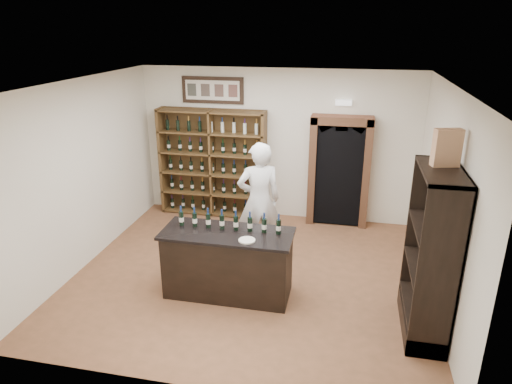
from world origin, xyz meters
TOP-DOWN VIEW (x-y plane):
  - floor at (0.00, 0.00)m, footprint 5.50×5.50m
  - ceiling at (0.00, 0.00)m, footprint 5.50×5.50m
  - wall_back at (0.00, 2.50)m, footprint 5.50×0.04m
  - wall_left at (-2.75, 0.00)m, footprint 0.04×5.00m
  - wall_right at (2.75, 0.00)m, footprint 0.04×5.00m
  - wine_shelf at (-1.30, 2.33)m, footprint 2.20×0.38m
  - framed_picture at (-1.30, 2.47)m, footprint 1.25×0.04m
  - arched_doorway at (1.25, 2.33)m, footprint 1.17×0.35m
  - emergency_light at (1.25, 2.42)m, footprint 0.30×0.10m
  - tasting_counter at (-0.20, -0.60)m, footprint 1.88×0.78m
  - counter_bottle_0 at (-0.92, -0.50)m, footprint 0.07×0.07m
  - counter_bottle_1 at (-0.71, -0.50)m, footprint 0.07×0.07m
  - counter_bottle_2 at (-0.51, -0.50)m, footprint 0.07×0.07m
  - counter_bottle_3 at (-0.30, -0.50)m, footprint 0.07×0.07m
  - counter_bottle_4 at (-0.10, -0.50)m, footprint 0.07×0.07m
  - counter_bottle_5 at (0.11, -0.50)m, footprint 0.07×0.07m
  - counter_bottle_6 at (0.31, -0.50)m, footprint 0.07×0.07m
  - counter_bottle_7 at (0.52, -0.50)m, footprint 0.07×0.07m
  - side_cabinet at (2.52, -0.90)m, footprint 0.48×1.20m
  - shopkeeper at (-0.00, 0.70)m, footprint 0.86×0.72m
  - plate at (0.14, -0.81)m, footprint 0.23×0.23m
  - wine_crate at (2.52, -0.75)m, footprint 0.34×0.20m

SIDE VIEW (x-z plane):
  - floor at x=0.00m, z-range 0.00..0.00m
  - tasting_counter at x=-0.20m, z-range -0.01..0.99m
  - side_cabinet at x=2.52m, z-range -0.35..1.85m
  - shopkeeper at x=0.00m, z-range 0.00..2.00m
  - plate at x=0.14m, z-range 1.00..1.02m
  - wine_shelf at x=-1.30m, z-range 0.00..2.20m
  - counter_bottle_0 at x=-0.92m, z-range 0.96..1.26m
  - counter_bottle_1 at x=-0.71m, z-range 0.96..1.26m
  - counter_bottle_2 at x=-0.51m, z-range 0.96..1.26m
  - counter_bottle_3 at x=-0.30m, z-range 0.96..1.26m
  - counter_bottle_4 at x=-0.10m, z-range 0.96..1.26m
  - counter_bottle_5 at x=0.11m, z-range 0.96..1.26m
  - counter_bottle_6 at x=0.31m, z-range 0.96..1.26m
  - counter_bottle_7 at x=0.52m, z-range 0.96..1.26m
  - arched_doorway at x=1.25m, z-range 0.05..2.22m
  - wall_back at x=0.00m, z-range 0.00..3.00m
  - wall_left at x=-2.75m, z-range 0.00..3.00m
  - wall_right at x=2.75m, z-range 0.00..3.00m
  - emergency_light at x=1.25m, z-range 2.35..2.45m
  - wine_crate at x=2.52m, z-range 2.20..2.65m
  - framed_picture at x=-1.30m, z-range 2.29..2.81m
  - ceiling at x=0.00m, z-range 3.00..3.00m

